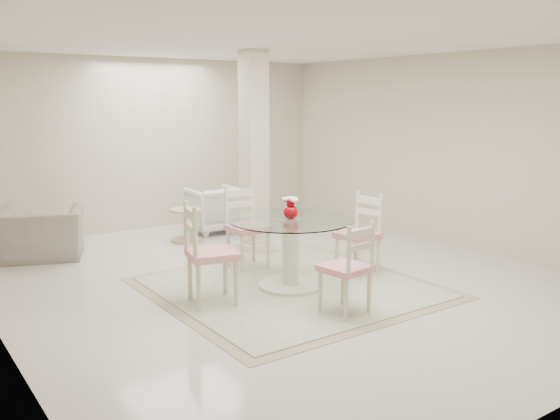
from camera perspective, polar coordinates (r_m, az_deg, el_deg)
ground at (r=6.95m, az=-0.12°, el=-6.62°), size 7.00×7.00×0.00m
room_shell at (r=6.64m, az=-0.12°, el=8.86°), size 6.02×7.02×2.71m
column at (r=8.03m, az=-2.52°, el=5.54°), size 0.30×0.30×2.70m
area_rug at (r=6.62m, az=1.00°, el=-7.45°), size 2.86×2.86×0.02m
dining_table at (r=6.51m, az=1.01°, el=-4.18°), size 1.36×1.36×0.78m
red_vase at (r=6.39m, az=1.04°, el=0.21°), size 0.19×0.18×0.25m
dining_chair_east at (r=7.07m, az=7.86°, el=-1.70°), size 0.48×0.48×1.07m
dining_chair_north at (r=7.31m, az=-3.41°, el=-1.01°), size 0.47×0.47×1.12m
dining_chair_west at (r=5.98m, az=-7.28°, el=-3.49°), size 0.56×0.56×1.16m
dining_chair_south at (r=5.69m, az=6.79°, el=-4.98°), size 0.46×0.46×1.02m
recliner_taupe at (r=8.33m, az=-21.92°, el=-2.15°), size 1.26×1.19×0.66m
armchair_white at (r=9.38m, az=-6.36°, el=0.09°), size 0.81×0.83×0.71m
side_table at (r=8.80m, az=-9.05°, el=-1.56°), size 0.46×0.46×0.48m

